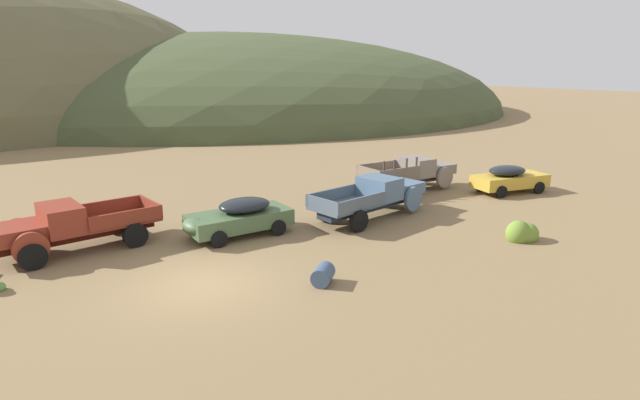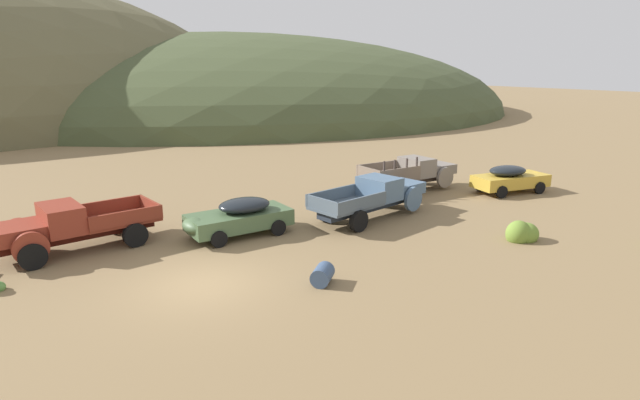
{
  "view_description": "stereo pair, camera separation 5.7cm",
  "coord_description": "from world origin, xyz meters",
  "px_view_note": "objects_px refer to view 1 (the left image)",
  "views": [
    {
      "loc": [
        -3.3,
        -15.28,
        6.88
      ],
      "look_at": [
        6.38,
        4.14,
        1.15
      ],
      "focal_mm": 28.13,
      "sensor_mm": 36.0,
      "label": 1
    },
    {
      "loc": [
        -3.25,
        -15.3,
        6.88
      ],
      "look_at": [
        6.38,
        4.14,
        1.15
      ],
      "focal_mm": 28.13,
      "sensor_mm": 36.0,
      "label": 2
    }
  ],
  "objects_px": {
    "car_weathered_green": "(236,217)",
    "oil_drum_by_truck": "(323,275)",
    "truck_rust_red": "(66,227)",
    "truck_chalk_blue": "(377,196)",
    "car_faded_yellow": "(512,178)",
    "truck_primer_gray": "(414,173)"
  },
  "relations": [
    {
      "from": "car_weathered_green",
      "to": "oil_drum_by_truck",
      "type": "xyz_separation_m",
      "value": [
        1.04,
        -6.02,
        -0.5
      ]
    },
    {
      "from": "truck_chalk_blue",
      "to": "car_faded_yellow",
      "type": "bearing_deg",
      "value": -12.72
    },
    {
      "from": "car_weathered_green",
      "to": "oil_drum_by_truck",
      "type": "height_order",
      "value": "car_weathered_green"
    },
    {
      "from": "car_weathered_green",
      "to": "truck_primer_gray",
      "type": "distance_m",
      "value": 12.16
    },
    {
      "from": "car_weathered_green",
      "to": "truck_chalk_blue",
      "type": "distance_m",
      "value": 6.87
    },
    {
      "from": "truck_primer_gray",
      "to": "truck_chalk_blue",
      "type": "bearing_deg",
      "value": -149.4
    },
    {
      "from": "truck_primer_gray",
      "to": "oil_drum_by_truck",
      "type": "distance_m",
      "value": 14.22
    },
    {
      "from": "car_faded_yellow",
      "to": "oil_drum_by_truck",
      "type": "relative_size",
      "value": 4.37
    },
    {
      "from": "truck_chalk_blue",
      "to": "car_faded_yellow",
      "type": "xyz_separation_m",
      "value": [
        9.5,
        0.62,
        -0.19
      ]
    },
    {
      "from": "truck_rust_red",
      "to": "car_weathered_green",
      "type": "xyz_separation_m",
      "value": [
        6.42,
        -1.01,
        -0.19
      ]
    },
    {
      "from": "truck_primer_gray",
      "to": "car_faded_yellow",
      "type": "xyz_separation_m",
      "value": [
        4.69,
        -2.95,
        -0.2
      ]
    },
    {
      "from": "car_weathered_green",
      "to": "car_faded_yellow",
      "type": "distance_m",
      "value": 16.37
    },
    {
      "from": "truck_primer_gray",
      "to": "oil_drum_by_truck",
      "type": "relative_size",
      "value": 5.75
    },
    {
      "from": "truck_rust_red",
      "to": "truck_primer_gray",
      "type": "distance_m",
      "value": 18.25
    },
    {
      "from": "oil_drum_by_truck",
      "to": "truck_rust_red",
      "type": "bearing_deg",
      "value": 136.68
    },
    {
      "from": "truck_chalk_blue",
      "to": "car_weathered_green",
      "type": "bearing_deg",
      "value": 162.09
    },
    {
      "from": "car_faded_yellow",
      "to": "oil_drum_by_truck",
      "type": "height_order",
      "value": "car_faded_yellow"
    },
    {
      "from": "truck_chalk_blue",
      "to": "oil_drum_by_truck",
      "type": "bearing_deg",
      "value": -151.38
    },
    {
      "from": "oil_drum_by_truck",
      "to": "car_weathered_green",
      "type": "bearing_deg",
      "value": 99.77
    },
    {
      "from": "truck_chalk_blue",
      "to": "oil_drum_by_truck",
      "type": "distance_m",
      "value": 8.28
    },
    {
      "from": "truck_primer_gray",
      "to": "car_faded_yellow",
      "type": "distance_m",
      "value": 5.54
    },
    {
      "from": "truck_rust_red",
      "to": "truck_primer_gray",
      "type": "bearing_deg",
      "value": 173.94
    }
  ]
}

